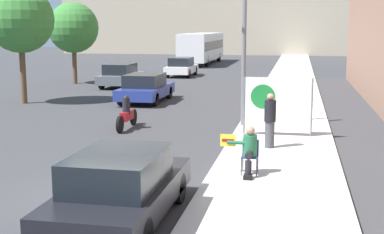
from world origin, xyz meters
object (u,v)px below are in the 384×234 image
Objects in this scene: protest_banner at (277,105)px; traffic_light_pole at (211,12)px; street_tree_near_curb at (20,20)px; city_bus_on_road at (202,46)px; seated_protester at (249,149)px; motorcycle_on_road at (127,114)px; car_on_road_nearest at (145,88)px; car_on_road_midblock at (121,75)px; jogger_on_sidewalk at (270,120)px; car_on_road_distant at (181,67)px; street_tree_midblock at (73,28)px; parked_car_curbside at (121,188)px.

protest_banner is 4.08m from traffic_light_pole.
city_bus_on_road is at bearing 83.01° from street_tree_near_curb.
seated_protester is 7.35m from traffic_light_pole.
street_tree_near_curb is at bearing 142.65° from motorcycle_on_road.
car_on_road_midblock is at bearing 118.67° from car_on_road_nearest.
protest_banner is 0.53× the size of car_on_road_midblock.
street_tree_near_curb reaches higher than city_bus_on_road.
street_tree_near_curb is at bearing 154.36° from traffic_light_pole.
protest_banner is at bearing -85.09° from jogger_on_sidewalk.
jogger_on_sidewalk is at bearing -32.85° from street_tree_near_curb.
jogger_on_sidewalk is 0.29× the size of street_tree_near_curb.
car_on_road_nearest is at bearing 100.58° from motorcycle_on_road.
city_bus_on_road is at bearing -68.18° from jogger_on_sidewalk.
protest_banner is at bearing -75.88° from city_bus_on_road.
city_bus_on_road reaches higher than car_on_road_distant.
jogger_on_sidewalk is 14.84m from street_tree_near_curb.
car_on_road_midblock is at bearing 126.22° from protest_banner.
car_on_road_midblock is 0.76× the size of street_tree_near_curb.
car_on_road_distant is at bearing -86.29° from city_bus_on_road.
street_tree_midblock reaches higher than protest_banner.
seated_protester is 0.10× the size of city_bus_on_road.
motorcycle_on_road is 16.73m from street_tree_midblock.
jogger_on_sidewalk is 0.13× the size of city_bus_on_road.
jogger_on_sidewalk is 1.92m from protest_banner.
car_on_road_nearest is (-6.58, 9.50, -0.25)m from jogger_on_sidewalk.
protest_banner is 35.99m from city_bus_on_road.
car_on_road_midblock is 21.25m from city_bus_on_road.
street_tree_midblock is (-6.90, 7.37, 2.88)m from car_on_road_nearest.
motorcycle_on_road is (-2.86, 9.09, -0.17)m from parked_car_curbside.
seated_protester is 0.28× the size of car_on_road_midblock.
car_on_road_distant is at bearing -62.93° from jogger_on_sidewalk.
protest_banner is 8.78m from parked_car_curbside.
motorcycle_on_road is at bearing -70.40° from car_on_road_midblock.
protest_banner reaches higher than parked_car_curbside.
street_tree_midblock is (-11.05, 23.36, 2.88)m from parked_car_curbside.
city_bus_on_road is (-8.32, 39.87, 0.99)m from seated_protester.
parked_car_curbside is at bearing -72.54° from motorcycle_on_road.
parked_car_curbside is 9.54m from motorcycle_on_road.
motorcycle_on_road is at bearing -79.42° from car_on_road_nearest.
jogger_on_sidewalk is 37.82m from city_bus_on_road.
car_on_road_nearest is (-4.15, 15.99, -0.00)m from parked_car_curbside.
traffic_light_pole is 1.15× the size of street_tree_midblock.
traffic_light_pole reaches higher than city_bus_on_road.
jogger_on_sidewalk reaches higher than motorcycle_on_road.
car_on_road_midblock is at bearing 109.60° from motorcycle_on_road.
parked_car_curbside is at bearing -71.27° from car_on_road_midblock.
car_on_road_nearest is 0.84× the size of street_tree_midblock.
city_bus_on_road is 29.23m from street_tree_near_curb.
seated_protester is 0.53× the size of protest_banner.
traffic_light_pole is 1.07× the size of street_tree_near_curb.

